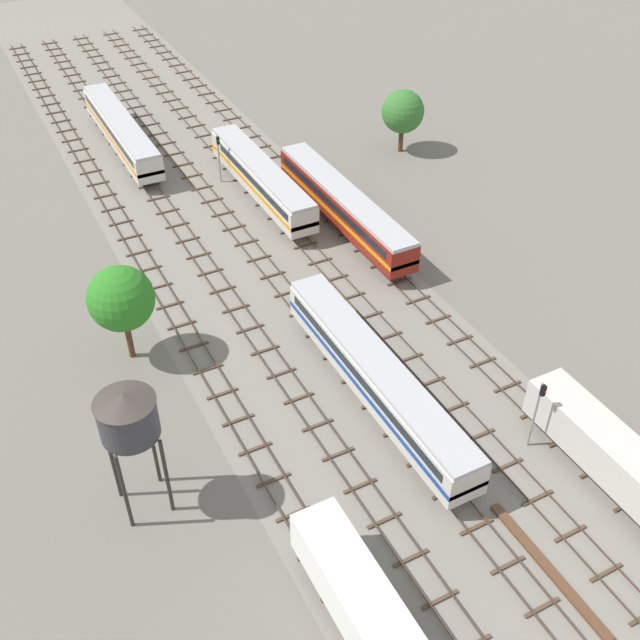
{
  "coord_description": "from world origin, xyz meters",
  "views": [
    {
      "loc": [
        -21.27,
        -3.77,
        38.44
      ],
      "look_at": [
        0.0,
        37.31,
        1.5
      ],
      "focal_mm": 42.0,
      "sensor_mm": 36.0,
      "label": 1
    }
  ],
  "objects_px": {
    "freight_boxcar_centre_right_near": "(616,458)",
    "passenger_coach_centre_right_midfar": "(344,204)",
    "water_tower": "(127,417)",
    "signal_post_nearest": "(219,153)",
    "passenger_coach_centre_left_mid": "(376,376)",
    "diesel_railcar_centre_far": "(261,177)",
    "freight_boxcar_far_left_nearest": "(374,622)",
    "signal_post_near": "(537,407)",
    "passenger_coach_left_farther": "(121,130)"
  },
  "relations": [
    {
      "from": "passenger_coach_left_farther",
      "to": "water_tower",
      "type": "distance_m",
      "value": 51.11
    },
    {
      "from": "diesel_railcar_centre_far",
      "to": "signal_post_nearest",
      "type": "distance_m",
      "value": 6.05
    },
    {
      "from": "passenger_coach_centre_left_mid",
      "to": "signal_post_near",
      "type": "bearing_deg",
      "value": -49.57
    },
    {
      "from": "diesel_railcar_centre_far",
      "to": "freight_boxcar_centre_right_near",
      "type": "bearing_deg",
      "value": -83.82
    },
    {
      "from": "freight_boxcar_far_left_nearest",
      "to": "passenger_coach_left_farther",
      "type": "height_order",
      "value": "passenger_coach_left_farther"
    },
    {
      "from": "passenger_coach_centre_right_midfar",
      "to": "signal_post_nearest",
      "type": "height_order",
      "value": "signal_post_nearest"
    },
    {
      "from": "freight_boxcar_centre_right_near",
      "to": "passenger_coach_left_farther",
      "type": "xyz_separation_m",
      "value": [
        -14.28,
        61.53,
        0.16
      ]
    },
    {
      "from": "freight_boxcar_centre_right_near",
      "to": "passenger_coach_centre_left_mid",
      "type": "relative_size",
      "value": 0.64
    },
    {
      "from": "signal_post_near",
      "to": "passenger_coach_centre_left_mid",
      "type": "bearing_deg",
      "value": 130.43
    },
    {
      "from": "passenger_coach_left_farther",
      "to": "signal_post_near",
      "type": "relative_size",
      "value": 3.81
    },
    {
      "from": "freight_boxcar_far_left_nearest",
      "to": "signal_post_nearest",
      "type": "xyz_separation_m",
      "value": [
        11.89,
        51.99,
        0.94
      ]
    },
    {
      "from": "signal_post_nearest",
      "to": "signal_post_near",
      "type": "xyz_separation_m",
      "value": [
        4.76,
        -44.6,
        0.26
      ]
    },
    {
      "from": "passenger_coach_centre_left_mid",
      "to": "signal_post_near",
      "type": "xyz_separation_m",
      "value": [
        7.14,
        -8.38,
        1.03
      ]
    },
    {
      "from": "water_tower",
      "to": "signal_post_nearest",
      "type": "height_order",
      "value": "water_tower"
    },
    {
      "from": "freight_boxcar_far_left_nearest",
      "to": "signal_post_nearest",
      "type": "relative_size",
      "value": 2.63
    },
    {
      "from": "passenger_coach_centre_right_midfar",
      "to": "passenger_coach_left_farther",
      "type": "relative_size",
      "value": 1.0
    },
    {
      "from": "freight_boxcar_far_left_nearest",
      "to": "water_tower",
      "type": "bearing_deg",
      "value": 117.96
    },
    {
      "from": "passenger_coach_centre_left_mid",
      "to": "water_tower",
      "type": "height_order",
      "value": "water_tower"
    },
    {
      "from": "freight_boxcar_far_left_nearest",
      "to": "water_tower",
      "type": "distance_m",
      "value": 17.46
    },
    {
      "from": "signal_post_nearest",
      "to": "signal_post_near",
      "type": "distance_m",
      "value": 44.86
    },
    {
      "from": "water_tower",
      "to": "signal_post_near",
      "type": "relative_size",
      "value": 1.62
    },
    {
      "from": "diesel_railcar_centre_far",
      "to": "signal_post_near",
      "type": "relative_size",
      "value": 3.55
    },
    {
      "from": "freight_boxcar_far_left_nearest",
      "to": "passenger_coach_centre_left_mid",
      "type": "distance_m",
      "value": 18.41
    },
    {
      "from": "freight_boxcar_far_left_nearest",
      "to": "diesel_railcar_centre_far",
      "type": "xyz_separation_m",
      "value": [
        14.27,
        46.48,
        0.15
      ]
    },
    {
      "from": "passenger_coach_centre_right_midfar",
      "to": "passenger_coach_centre_left_mid",
      "type": "bearing_deg",
      "value": -113.29
    },
    {
      "from": "passenger_coach_left_farther",
      "to": "signal_post_nearest",
      "type": "height_order",
      "value": "signal_post_nearest"
    },
    {
      "from": "water_tower",
      "to": "signal_post_nearest",
      "type": "distance_m",
      "value": 42.37
    },
    {
      "from": "passenger_coach_centre_right_midfar",
      "to": "diesel_railcar_centre_far",
      "type": "height_order",
      "value": "same"
    },
    {
      "from": "freight_boxcar_centre_right_near",
      "to": "passenger_coach_centre_right_midfar",
      "type": "distance_m",
      "value": 35.4
    },
    {
      "from": "diesel_railcar_centre_far",
      "to": "water_tower",
      "type": "xyz_separation_m",
      "value": [
        -22.08,
        -31.76,
        5.07
      ]
    },
    {
      "from": "freight_boxcar_centre_right_near",
      "to": "passenger_coach_centre_right_midfar",
      "type": "relative_size",
      "value": 0.64
    },
    {
      "from": "freight_boxcar_centre_right_near",
      "to": "signal_post_near",
      "type": "distance_m",
      "value": 5.59
    },
    {
      "from": "passenger_coach_centre_right_midfar",
      "to": "water_tower",
      "type": "bearing_deg",
      "value": -139.22
    },
    {
      "from": "passenger_coach_left_farther",
      "to": "water_tower",
      "type": "height_order",
      "value": "water_tower"
    },
    {
      "from": "freight_boxcar_far_left_nearest",
      "to": "diesel_railcar_centre_far",
      "type": "relative_size",
      "value": 0.68
    },
    {
      "from": "passenger_coach_centre_left_mid",
      "to": "signal_post_near",
      "type": "relative_size",
      "value": 3.81
    },
    {
      "from": "passenger_coach_centre_left_mid",
      "to": "passenger_coach_left_farther",
      "type": "xyz_separation_m",
      "value": [
        -4.76,
        48.25,
        0.0
      ]
    },
    {
      "from": "freight_boxcar_centre_right_near",
      "to": "signal_post_nearest",
      "type": "relative_size",
      "value": 2.63
    },
    {
      "from": "freight_boxcar_centre_right_near",
      "to": "diesel_railcar_centre_far",
      "type": "bearing_deg",
      "value": 96.18
    },
    {
      "from": "signal_post_near",
      "to": "freight_boxcar_far_left_nearest",
      "type": "bearing_deg",
      "value": -156.09
    },
    {
      "from": "signal_post_nearest",
      "to": "freight_boxcar_centre_right_near",
      "type": "bearing_deg",
      "value": -81.79
    },
    {
      "from": "freight_boxcar_centre_right_near",
      "to": "passenger_coach_centre_right_midfar",
      "type": "height_order",
      "value": "passenger_coach_centre_right_midfar"
    },
    {
      "from": "passenger_coach_left_farther",
      "to": "signal_post_nearest",
      "type": "bearing_deg",
      "value": -59.29
    },
    {
      "from": "freight_boxcar_centre_right_near",
      "to": "diesel_railcar_centre_far",
      "type": "height_order",
      "value": "diesel_railcar_centre_far"
    },
    {
      "from": "passenger_coach_centre_left_mid",
      "to": "passenger_coach_centre_right_midfar",
      "type": "xyz_separation_m",
      "value": [
        9.52,
        22.11,
        0.0
      ]
    },
    {
      "from": "signal_post_nearest",
      "to": "water_tower",
      "type": "bearing_deg",
      "value": -117.86
    },
    {
      "from": "passenger_coach_left_farther",
      "to": "passenger_coach_centre_right_midfar",
      "type": "bearing_deg",
      "value": -61.36
    },
    {
      "from": "passenger_coach_centre_right_midfar",
      "to": "water_tower",
      "type": "distance_m",
      "value": 35.8
    },
    {
      "from": "freight_boxcar_centre_right_near",
      "to": "water_tower",
      "type": "bearing_deg",
      "value": 155.48
    },
    {
      "from": "diesel_railcar_centre_far",
      "to": "signal_post_nearest",
      "type": "bearing_deg",
      "value": 113.38
    }
  ]
}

